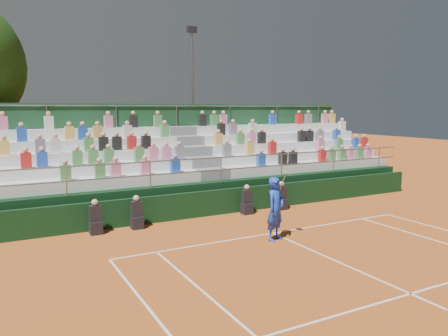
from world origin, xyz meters
TOP-DOWN VIEW (x-y plane):
  - ground at (0.00, 0.00)m, footprint 90.00×90.00m
  - courtside_wall at (0.00, 3.20)m, footprint 20.00×0.15m
  - line_officials at (-1.55, 2.75)m, footprint 7.98×0.40m
  - grandstand at (0.01, 6.44)m, footprint 20.00×5.20m
  - tennis_player at (-0.36, -0.64)m, footprint 0.97×0.75m
  - floodlight_mast at (2.85, 12.90)m, footprint 0.60×0.25m

SIDE VIEW (x-z plane):
  - ground at x=0.00m, z-range 0.00..0.00m
  - line_officials at x=-1.55m, z-range -0.12..1.07m
  - courtside_wall at x=0.00m, z-range 0.00..1.00m
  - tennis_player at x=-0.36m, z-range -0.09..2.13m
  - grandstand at x=0.01m, z-range -1.12..3.28m
  - floodlight_mast at x=2.85m, z-range 0.69..9.71m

